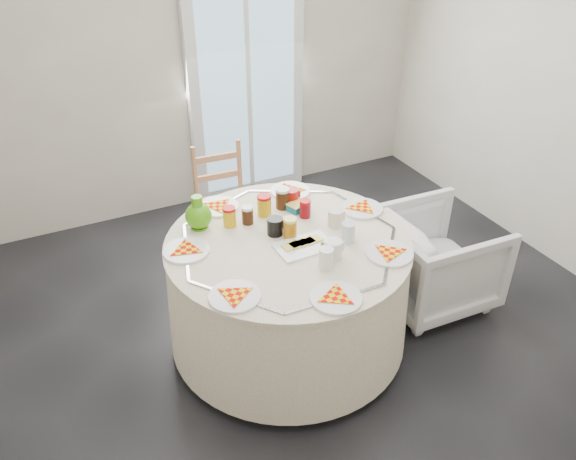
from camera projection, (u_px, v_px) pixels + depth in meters
name	position (u px, v px, depth m)	size (l,w,h in m)	color
floor	(314.00, 338.00, 3.50)	(4.00, 4.00, 0.00)	black
wall_back	(194.00, 50.00, 4.31)	(4.00, 0.02, 2.60)	#BCB5A3
glass_door	(246.00, 77.00, 4.56)	(1.00, 0.08, 2.10)	silver
table	(288.00, 291.00, 3.29)	(1.41, 1.41, 0.71)	#F8E9C5
wooden_chair	(225.00, 201.00, 4.00)	(0.39, 0.37, 0.86)	#AA7051
armchair	(437.00, 250.00, 3.62)	(0.69, 0.64, 0.71)	silver
place_settings	(288.00, 235.00, 3.08)	(1.37, 1.37, 0.03)	white
jar_cluster	(266.00, 208.00, 3.22)	(0.50, 0.25, 0.14)	#B06918
butter_tub	(298.00, 202.00, 3.35)	(0.12, 0.09, 0.05)	#10748F
green_pitcher	(198.00, 206.00, 3.14)	(0.15, 0.15, 0.20)	#44990E
cheese_platter	(304.00, 241.00, 3.02)	(0.31, 0.20, 0.04)	white
mugs_glasses	(314.00, 225.00, 3.09)	(0.68, 0.68, 0.12)	#B1B1B1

